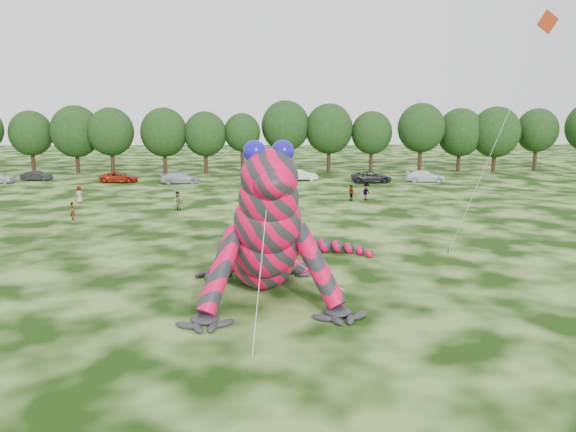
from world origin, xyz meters
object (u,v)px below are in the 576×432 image
(tree_6, at_px, (111,141))
(car_6, at_px, (372,177))
(inflatable_gecko, at_px, (261,212))
(car_1, at_px, (37,176))
(tree_14, at_px, (460,140))
(spectator_3, at_px, (351,193))
(tree_7, at_px, (164,141))
(car_7, at_px, (426,176))
(tree_8, at_px, (205,143))
(tree_13, at_px, (421,138))
(car_3, at_px, (180,178))
(flying_kite, at_px, (539,41))
(tree_10, at_px, (286,136))
(car_5, at_px, (301,175))
(spectator_2, at_px, (366,192))
(tree_16, at_px, (536,139))
(spectator_1, at_px, (178,201))
(tree_12, at_px, (371,142))
(tree_11, at_px, (329,138))
(car_4, at_px, (260,177))
(tree_4, at_px, (32,142))
(tree_9, at_px, (242,143))
(tree_5, at_px, (76,139))
(car_2, at_px, (119,177))
(spectator_4, at_px, (79,195))
(tree_15, at_px, (495,139))
(spectator_0, at_px, (73,211))

(tree_6, bearing_deg, car_6, -16.59)
(inflatable_gecko, relative_size, car_1, 4.22)
(tree_14, distance_m, spectator_3, 33.42)
(tree_7, bearing_deg, car_7, -16.27)
(tree_8, relative_size, car_6, 1.74)
(inflatable_gecko, xyz_separation_m, car_7, (20.71, 41.94, -3.31))
(tree_13, bearing_deg, tree_8, -179.74)
(car_3, bearing_deg, flying_kite, -153.76)
(tree_10, relative_size, car_5, 2.45)
(spectator_2, bearing_deg, tree_8, 80.57)
(tree_16, distance_m, car_6, 30.75)
(spectator_1, bearing_deg, inflatable_gecko, -26.20)
(tree_10, height_order, tree_12, tree_10)
(tree_11, xyz_separation_m, car_4, (-10.10, -11.39, -4.35))
(inflatable_gecko, height_order, car_4, inflatable_gecko)
(tree_4, distance_m, tree_11, 43.43)
(tree_14, bearing_deg, spectator_1, -139.44)
(tree_9, xyz_separation_m, car_1, (-26.75, -7.56, -3.71))
(inflatable_gecko, distance_m, car_5, 44.57)
(tree_16, height_order, spectator_1, tree_16)
(car_7, bearing_deg, tree_7, 83.01)
(spectator_1, bearing_deg, tree_16, 77.54)
(tree_5, height_order, car_2, tree_5)
(tree_6, xyz_separation_m, tree_10, (24.95, 1.89, 0.51))
(tree_6, xyz_separation_m, spectator_4, (3.30, -24.88, -3.90))
(tree_15, xyz_separation_m, car_3, (-44.80, -11.63, -4.10))
(car_4, distance_m, spectator_4, 23.39)
(car_1, height_order, spectator_3, spectator_3)
(inflatable_gecko, distance_m, spectator_2, 29.84)
(spectator_0, bearing_deg, tree_6, -27.03)
(tree_15, height_order, spectator_4, tree_15)
(tree_7, distance_m, car_4, 17.49)
(car_5, relative_size, car_7, 0.85)
(tree_10, bearing_deg, tree_12, -3.80)
(flying_kite, bearing_deg, tree_5, 129.63)
(tree_5, xyz_separation_m, tree_11, (36.91, -0.24, 0.14))
(car_7, height_order, spectator_3, spectator_3)
(tree_12, bearing_deg, tree_8, -178.22)
(spectator_0, bearing_deg, car_7, -93.94)
(car_2, height_order, car_5, car_5)
(car_4, height_order, car_6, car_6)
(car_2, height_order, spectator_2, spectator_2)
(flying_kite, xyz_separation_m, tree_16, (25.74, 52.66, -8.38))
(tree_9, bearing_deg, car_2, -147.12)
(car_3, distance_m, car_5, 15.71)
(tree_8, distance_m, tree_16, 49.72)
(car_1, bearing_deg, tree_16, -83.76)
(car_3, xyz_separation_m, spectator_3, (19.68, -13.83, 0.10))
(tree_11, distance_m, car_4, 15.83)
(tree_10, bearing_deg, tree_6, -175.66)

